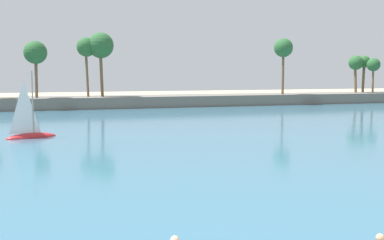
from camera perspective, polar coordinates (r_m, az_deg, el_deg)
name	(u,v)px	position (r m, az deg, el deg)	size (l,w,h in m)	color
sea	(89,115)	(61.73, -12.60, 0.64)	(220.00, 101.85, 0.06)	#386B84
palm_headland	(75,90)	(72.42, -14.24, 3.58)	(118.07, 6.39, 11.93)	slate
sailboat_mid_bay	(30,131)	(41.05, -19.38, -1.33)	(4.34, 2.46, 6.02)	red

